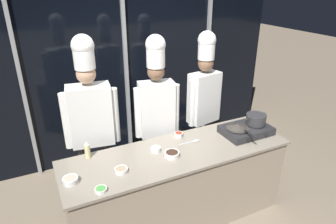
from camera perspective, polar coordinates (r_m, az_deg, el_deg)
name	(u,v)px	position (r m, az deg, el deg)	size (l,w,h in m)	color
ground_plane	(177,216)	(3.72, 1.78, -19.23)	(24.00, 24.00, 0.00)	#7F705B
window_wall_back	(125,69)	(4.41, -8.14, 8.09)	(4.85, 0.09, 2.70)	black
demo_counter	(178,185)	(3.43, 1.88, -13.79)	(2.44, 0.75, 0.89)	gray
portable_stove	(246,130)	(3.61, 14.65, -3.31)	(0.56, 0.39, 0.10)	#28282B
frying_pan	(238,126)	(3.49, 13.19, -2.68)	(0.26, 0.46, 0.05)	#38332D
stock_pot	(256,119)	(3.64, 16.40, -1.26)	(0.26, 0.24, 0.12)	#333335
squeeze_bottle_oil	(87,150)	(3.12, -15.12, -6.98)	(0.06, 0.06, 0.19)	beige
prep_bowl_onion	(156,149)	(3.16, -2.38, -7.08)	(0.11, 0.11, 0.05)	white
prep_bowl_soy_glaze	(172,154)	(3.07, 0.76, -7.96)	(0.16, 0.16, 0.05)	white
prep_bowl_mushrooms	(121,170)	(2.88, -8.90, -10.84)	(0.13, 0.13, 0.04)	white
prep_bowl_shrimp	(70,180)	(2.85, -18.09, -12.19)	(0.14, 0.14, 0.05)	white
prep_bowl_scallions	(101,189)	(2.69, -12.68, -14.20)	(0.11, 0.11, 0.03)	white
prep_bowl_chili_flakes	(179,134)	(3.43, 2.04, -4.28)	(0.10, 0.10, 0.05)	white
serving_spoon_slotted	(194,141)	(3.35, 4.89, -5.59)	(0.26, 0.05, 0.02)	#B2B5BA
chef_head	(91,115)	(3.36, -14.51, -0.49)	(0.60, 0.30, 2.06)	#4C4C51
chef_sous	(157,106)	(3.51, -2.19, 1.19)	(0.53, 0.28, 2.01)	#4C4C51
chef_line	(204,95)	(3.87, 6.91, 3.21)	(0.52, 0.28, 1.99)	#232326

